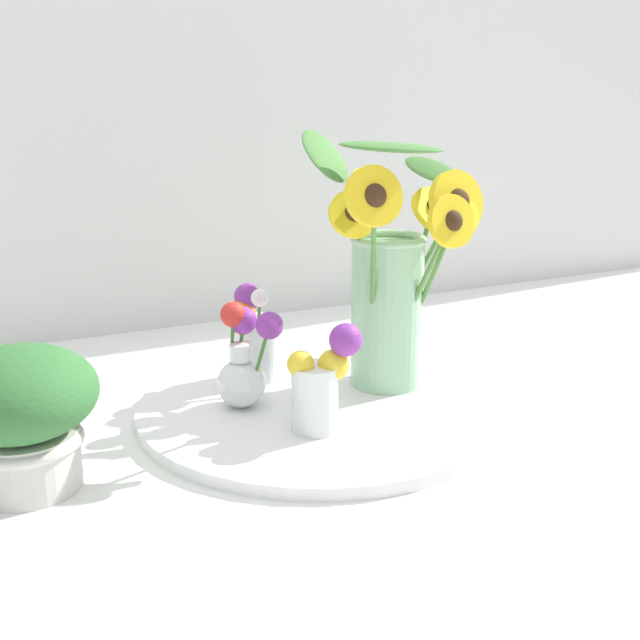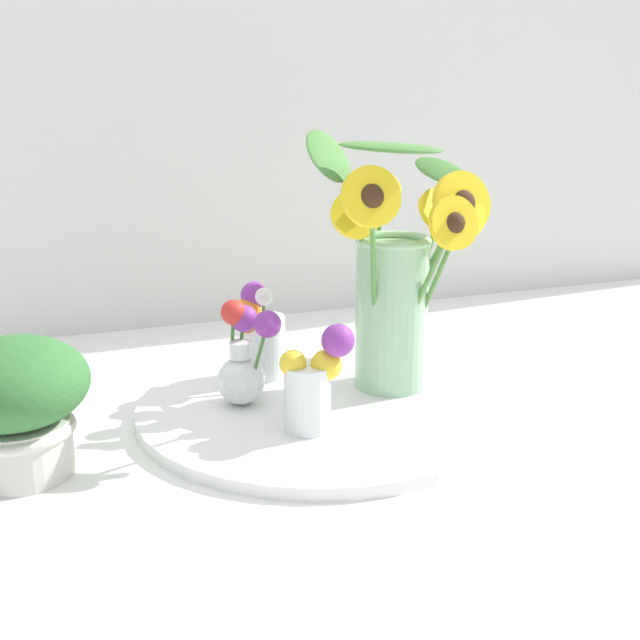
# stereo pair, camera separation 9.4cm
# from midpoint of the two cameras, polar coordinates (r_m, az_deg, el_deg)

# --- Properties ---
(ground_plane) EXTENTS (6.00, 6.00, 0.00)m
(ground_plane) POSITION_cam_midpoint_polar(r_m,az_deg,el_deg) (1.04, -1.78, -8.15)
(ground_plane) COLOR white
(serving_tray) EXTENTS (0.52, 0.52, 0.02)m
(serving_tray) POSITION_cam_midpoint_polar(r_m,az_deg,el_deg) (1.09, -2.49, -6.57)
(serving_tray) COLOR white
(serving_tray) RESTS_ON ground_plane
(mason_jar_sunflowers) EXTENTS (0.27, 0.24, 0.39)m
(mason_jar_sunflowers) POSITION_cam_midpoint_polar(r_m,az_deg,el_deg) (1.10, 3.01, 2.91)
(mason_jar_sunflowers) COLOR #99CC9E
(mason_jar_sunflowers) RESTS_ON serving_tray
(vase_small_center) EXTENTS (0.09, 0.07, 0.15)m
(vase_small_center) POSITION_cam_midpoint_polar(r_m,az_deg,el_deg) (0.96, -2.73, -4.81)
(vase_small_center) COLOR white
(vase_small_center) RESTS_ON serving_tray
(vase_bulb_right) EXTENTS (0.09, 0.08, 0.15)m
(vase_bulb_right) POSITION_cam_midpoint_polar(r_m,az_deg,el_deg) (1.05, -8.39, -3.24)
(vase_bulb_right) COLOR white
(vase_bulb_right) RESTS_ON serving_tray
(vase_small_back) EXTENTS (0.08, 0.08, 0.15)m
(vase_small_back) POSITION_cam_midpoint_polar(r_m,az_deg,el_deg) (1.15, -7.42, -1.23)
(vase_small_back) COLOR white
(vase_small_back) RESTS_ON serving_tray
(potted_plant) EXTENTS (0.17, 0.17, 0.17)m
(potted_plant) POSITION_cam_midpoint_polar(r_m,az_deg,el_deg) (0.93, -24.50, -6.29)
(potted_plant) COLOR beige
(potted_plant) RESTS_ON ground_plane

